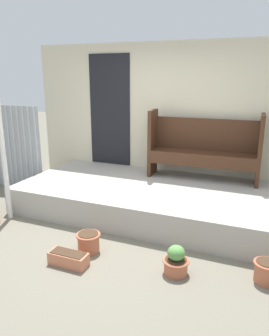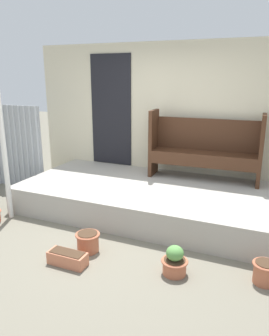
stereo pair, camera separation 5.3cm
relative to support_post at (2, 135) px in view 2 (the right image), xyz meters
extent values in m
plane|color=#706B5B|center=(1.69, 0.09, -1.25)|extent=(24.00, 24.00, 0.00)
cube|color=#A8A399|center=(1.74, 1.04, -1.04)|extent=(3.78, 1.91, 0.41)
cube|color=beige|center=(1.74, 2.02, 0.05)|extent=(4.98, 0.06, 2.60)
cube|color=black|center=(0.70, 1.98, 0.18)|extent=(0.80, 0.02, 2.00)
cylinder|color=#AAB0B5|center=(-1.21, 1.14, -0.48)|extent=(0.04, 0.04, 1.54)
cylinder|color=#AAB0B5|center=(-1.09, 1.14, -0.48)|extent=(0.04, 0.04, 1.54)
cylinder|color=#AAB0B5|center=(-0.97, 1.14, -0.48)|extent=(0.04, 0.04, 1.54)
cylinder|color=#AAB0B5|center=(-0.84, 1.14, -0.48)|extent=(0.04, 0.04, 1.54)
cylinder|color=#AAB0B5|center=(-0.72, 1.14, -0.48)|extent=(0.04, 0.04, 1.54)
cylinder|color=#AAB0B5|center=(-0.60, 1.14, -0.48)|extent=(0.04, 0.04, 1.54)
cylinder|color=#AAB0B5|center=(-0.47, 1.14, -0.48)|extent=(0.04, 0.04, 1.54)
cylinder|color=#AAB0B5|center=(-0.35, 1.14, -0.48)|extent=(0.04, 0.04, 1.54)
cylinder|color=white|center=(0.00, 0.00, 0.00)|extent=(0.07, 0.07, 2.49)
cube|color=#422616|center=(1.66, 1.65, -0.29)|extent=(0.08, 0.40, 1.10)
cube|color=#422616|center=(3.35, 1.73, -0.29)|extent=(0.08, 0.40, 1.10)
cube|color=#422616|center=(2.51, 1.69, -0.40)|extent=(1.65, 0.47, 0.04)
cube|color=#422616|center=(2.51, 1.51, -0.50)|extent=(1.64, 0.10, 0.17)
cube|color=#422616|center=(2.50, 1.87, -0.12)|extent=(1.64, 0.11, 0.52)
cylinder|color=#B26042|center=(1.58, -0.40, -1.13)|extent=(0.26, 0.26, 0.23)
torus|color=#B26042|center=(1.58, -0.40, -1.03)|extent=(0.30, 0.30, 0.02)
cylinder|color=#422D1E|center=(1.58, -0.40, -1.01)|extent=(0.24, 0.24, 0.01)
cylinder|color=#B26042|center=(2.68, -0.44, -1.16)|extent=(0.25, 0.25, 0.17)
torus|color=#B26042|center=(2.68, -0.44, -1.09)|extent=(0.29, 0.29, 0.02)
cylinder|color=#422D1E|center=(2.68, -0.44, -1.08)|extent=(0.23, 0.23, 0.01)
ellipsoid|color=#599347|center=(2.68, -0.44, -1.00)|extent=(0.19, 0.19, 0.16)
cylinder|color=#B26042|center=(3.57, -0.24, -1.13)|extent=(0.23, 0.23, 0.23)
torus|color=#B26042|center=(3.57, -0.24, -1.03)|extent=(0.27, 0.27, 0.02)
cylinder|color=#422D1E|center=(3.57, -0.24, -1.02)|extent=(0.21, 0.21, 0.01)
cube|color=#C67251|center=(1.52, -0.74, -1.17)|extent=(0.45, 0.18, 0.15)
cube|color=#422D1E|center=(1.52, -0.74, -1.09)|extent=(0.39, 0.15, 0.01)
camera|label=1|loc=(3.45, -3.46, 0.82)|focal=35.00mm
camera|label=2|loc=(3.50, -3.44, 0.82)|focal=35.00mm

